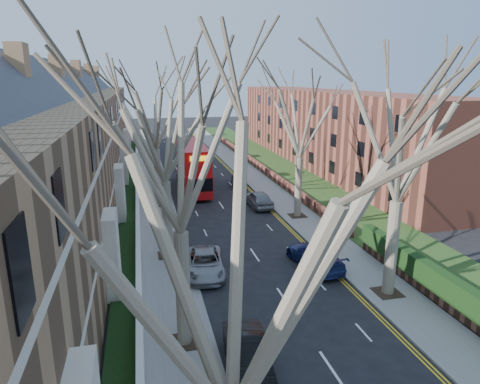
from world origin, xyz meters
TOP-DOWN VIEW (x-y plane):
  - pavement_left at (-6.00, 39.00)m, footprint 3.00×102.00m
  - pavement_right at (6.00, 39.00)m, footprint 3.00×102.00m
  - terrace_left at (-13.65, 31.00)m, footprint 9.70×78.00m
  - flats_right at (17.46, 43.00)m, footprint 13.97×54.00m
  - front_wall_left at (-7.65, 31.00)m, footprint 0.30×78.00m
  - grass_verge_right at (10.50, 39.00)m, footprint 6.00×102.00m
  - tree_left_near at (-5.70, -4.00)m, footprint 9.80×9.80m
  - tree_left_mid at (-5.70, 6.00)m, footprint 10.50×10.50m
  - tree_left_far at (-5.70, 16.00)m, footprint 10.15×10.15m
  - tree_left_dist at (-5.70, 28.00)m, footprint 10.50×10.50m
  - tree_right_mid at (5.70, 8.00)m, footprint 10.50×10.50m
  - tree_right_far at (5.70, 22.00)m, footprint 10.15×10.15m
  - double_decker_bus at (-1.81, 33.63)m, footprint 3.05×11.57m
  - car_left_mid at (-3.42, 3.46)m, footprint 1.96×4.68m
  - car_left_far at (-3.70, 12.95)m, footprint 2.75×5.07m
  - car_right_near at (3.21, 12.35)m, footprint 2.61×5.21m
  - car_right_mid at (3.27, 25.73)m, footprint 2.03×4.63m
  - car_right_far at (3.28, 33.88)m, footprint 1.92×4.13m

SIDE VIEW (x-z plane):
  - pavement_left at x=-6.00m, z-range 0.00..0.12m
  - pavement_right at x=6.00m, z-range 0.00..0.12m
  - grass_verge_right at x=10.50m, z-range 0.12..0.18m
  - front_wall_left at x=-7.65m, z-range 0.12..1.12m
  - car_right_far at x=3.28m, z-range 0.00..1.31m
  - car_left_far at x=-3.70m, z-range 0.00..1.35m
  - car_right_near at x=3.21m, z-range 0.00..1.45m
  - car_left_mid at x=-3.42m, z-range 0.00..1.50m
  - car_right_mid at x=3.27m, z-range 0.00..1.55m
  - double_decker_bus at x=-1.81m, z-range -0.03..4.77m
  - flats_right at x=17.46m, z-range -0.02..9.98m
  - terrace_left at x=-13.65m, z-range -1.27..12.33m
  - tree_left_near at x=-5.70m, z-range 2.06..15.79m
  - tree_left_far at x=-5.70m, z-range 2.13..16.35m
  - tree_right_far at x=5.70m, z-range 2.13..16.35m
  - tree_left_mid at x=-5.70m, z-range 2.20..16.91m
  - tree_right_mid at x=5.70m, z-range 2.20..16.91m
  - tree_left_dist at x=-5.70m, z-range 2.20..16.91m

